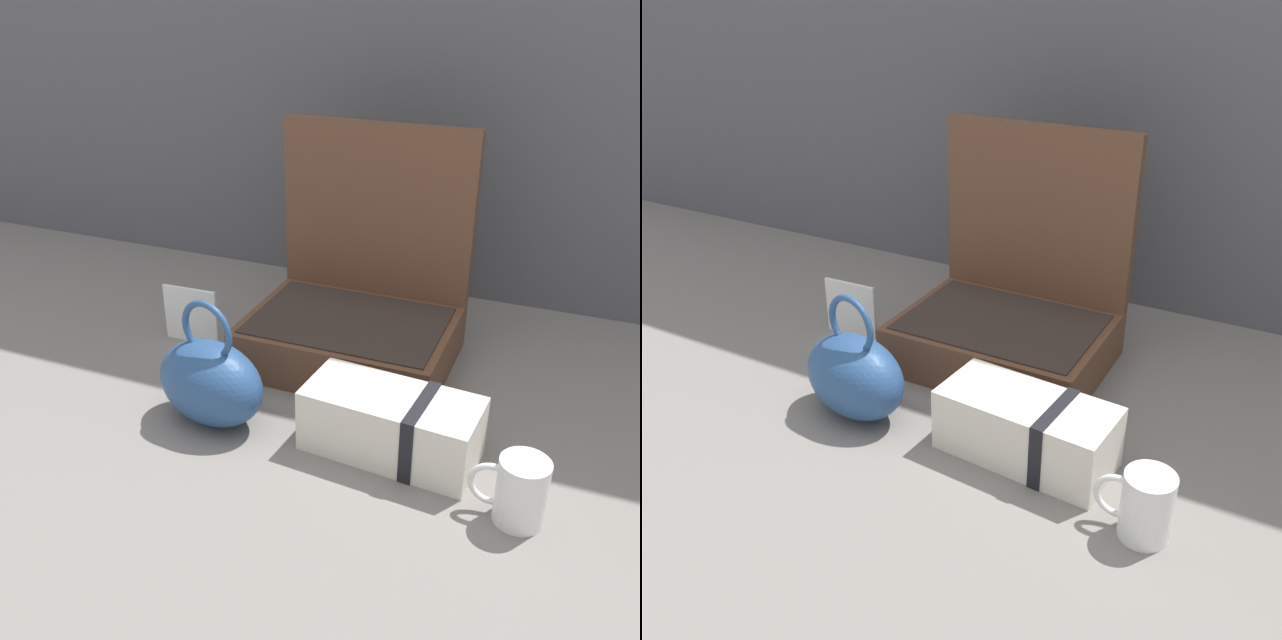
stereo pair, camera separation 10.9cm
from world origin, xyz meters
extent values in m
plane|color=slate|center=(0.00, 0.00, 0.00)|extent=(6.00, 6.00, 0.00)
cube|color=brown|center=(-0.04, 0.17, 0.05)|extent=(0.37, 0.27, 0.09)
cube|color=#332823|center=(-0.04, 0.17, 0.09)|extent=(0.34, 0.24, 0.00)
cube|color=brown|center=(-0.04, 0.31, 0.21)|extent=(0.37, 0.02, 0.42)
ellipsoid|color=#284C7F|center=(-0.18, -0.09, 0.07)|extent=(0.22, 0.16, 0.14)
torus|color=#284C7F|center=(-0.18, -0.09, 0.17)|extent=(0.10, 0.03, 0.10)
cube|color=silver|center=(0.12, -0.06, 0.05)|extent=(0.27, 0.14, 0.10)
cube|color=black|center=(0.16, -0.07, 0.05)|extent=(0.03, 0.13, 0.11)
cylinder|color=white|center=(0.32, -0.14, 0.05)|extent=(0.07, 0.07, 0.10)
torus|color=white|center=(0.28, -0.14, 0.05)|extent=(0.07, 0.01, 0.07)
cube|color=white|center=(-0.36, 0.13, 0.06)|extent=(0.11, 0.01, 0.12)
camera|label=1|loc=(0.35, -0.92, 0.68)|focal=39.53mm
camera|label=2|loc=(0.45, -0.87, 0.68)|focal=39.53mm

